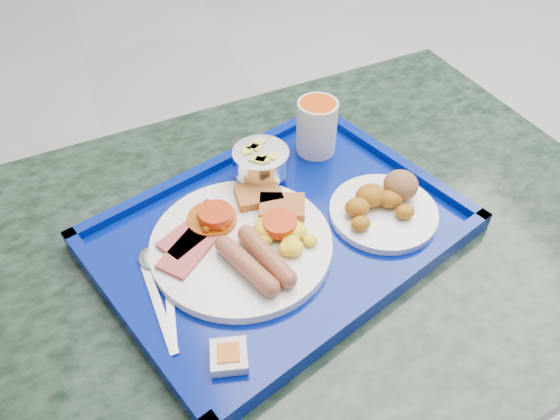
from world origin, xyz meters
The scene contains 10 objects.
floor centered at (0.00, 0.00, 0.00)m, with size 6.00×6.00×0.00m, color #949497.
table centered at (-1.07, -0.69, 0.51)m, with size 1.17×0.85×0.68m.
tray centered at (-1.07, -0.68, 0.69)m, with size 0.59×0.51×0.03m.
main_plate centered at (-1.12, -0.70, 0.71)m, with size 0.25×0.25×0.04m.
bread_plate centered at (-0.91, -0.70, 0.72)m, with size 0.16×0.16×0.05m.
fruit_bowl centered at (-1.06, -0.57, 0.74)m, with size 0.09×0.09×0.06m.
juice_cup centered at (-0.95, -0.53, 0.75)m, with size 0.07×0.07×0.09m.
spoon centered at (-1.25, -0.70, 0.70)m, with size 0.04×0.17×0.01m.
knife centered at (-1.26, -0.75, 0.70)m, with size 0.01×0.16×0.00m, color silver.
jam_packet centered at (-1.19, -0.86, 0.71)m, with size 0.05×0.05×0.02m.
Camera 1 is at (-1.25, -1.19, 1.27)m, focal length 35.00 mm.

